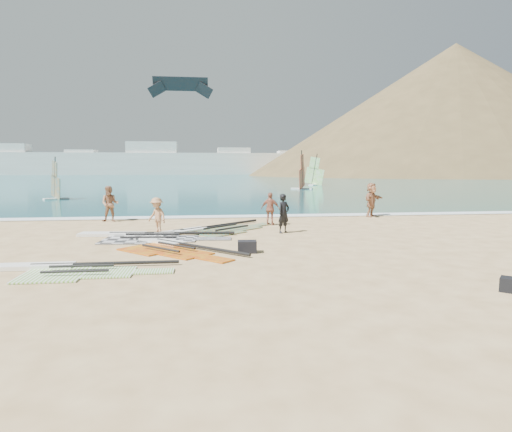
{
  "coord_description": "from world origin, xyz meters",
  "views": [
    {
      "loc": [
        -1.78,
        -12.1,
        2.86
      ],
      "look_at": [
        0.23,
        4.0,
        1.0
      ],
      "focal_mm": 30.0,
      "sensor_mm": 36.0,
      "label": 1
    }
  ],
  "objects": [
    {
      "name": "person_wetsuit",
      "position": [
        1.7,
        6.07,
        0.85
      ],
      "size": [
        0.75,
        0.69,
        1.71
      ],
      "primitive_type": "imported",
      "rotation": [
        0.0,
        0.0,
        0.62
      ],
      "color": "black",
      "rests_on": "ground"
    },
    {
      "name": "headland_main",
      "position": [
        85.0,
        130.0,
        0.0
      ],
      "size": [
        143.0,
        143.0,
        45.0
      ],
      "primitive_type": "cone",
      "color": "brown",
      "rests_on": "ground"
    },
    {
      "name": "beachgoer_left",
      "position": [
        -6.63,
        11.03,
        0.94
      ],
      "size": [
        0.94,
        0.75,
        1.88
      ],
      "primitive_type": "imported",
      "rotation": [
        0.0,
        0.0,
        -0.04
      ],
      "color": "#9D6C4D",
      "rests_on": "ground"
    },
    {
      "name": "rig_orange",
      "position": [
        -1.42,
        7.07,
        0.05
      ],
      "size": [
        5.6,
        4.81,
        0.2
      ],
      "rotation": [
        0.0,
        0.0,
        0.73
      ],
      "color": "orange",
      "rests_on": "ground"
    },
    {
      "name": "far_town",
      "position": [
        -15.72,
        150.0,
        4.49
      ],
      "size": [
        160.0,
        8.0,
        12.0
      ],
      "color": "white",
      "rests_on": "ground"
    },
    {
      "name": "beachgoer_back",
      "position": [
        1.53,
        8.64,
        0.81
      ],
      "size": [
        1.03,
        0.75,
        1.62
      ],
      "primitive_type": "imported",
      "rotation": [
        0.0,
        0.0,
        2.72
      ],
      "color": "#A7634C",
      "rests_on": "ground"
    },
    {
      "name": "rig_red",
      "position": [
        -2.99,
        3.12,
        0.05
      ],
      "size": [
        4.5,
        4.99,
        0.2
      ],
      "rotation": [
        0.0,
        0.0,
        -0.79
      ],
      "color": "#B71611",
      "rests_on": "ground"
    },
    {
      "name": "kitesurf_kite",
      "position": [
        -4.26,
        41.45,
        12.6
      ],
      "size": [
        7.86,
        0.88,
        2.5
      ],
      "rotation": [
        0.0,
        0.0,
        -0.0
      ],
      "color": "black",
      "rests_on": "ground"
    },
    {
      "name": "beachgoer_right",
      "position": [
        7.89,
        11.5,
        0.98
      ],
      "size": [
        1.75,
        1.65,
        1.97
      ],
      "primitive_type": "imported",
      "rotation": [
        0.0,
        0.0,
        0.73
      ],
      "color": "#B07551",
      "rests_on": "ground"
    },
    {
      "name": "rig_grey",
      "position": [
        -4.31,
        5.54,
        0.05
      ],
      "size": [
        6.49,
        2.85,
        0.21
      ],
      "rotation": [
        0.0,
        0.0,
        -0.1
      ],
      "color": "#2A2B2D",
      "rests_on": "ground"
    },
    {
      "name": "surf_line",
      "position": [
        0.0,
        12.3,
        0.0
      ],
      "size": [
        300.0,
        1.2,
        0.04
      ],
      "primitive_type": "cube",
      "color": "white",
      "rests_on": "ground"
    },
    {
      "name": "windsurfer_left",
      "position": [
        -14.61,
        27.3,
        1.15
      ],
      "size": [
        2.04,
        2.11,
        3.79
      ],
      "rotation": [
        0.0,
        0.0,
        0.62
      ],
      "color": "white",
      "rests_on": "ground"
    },
    {
      "name": "windsurfer_right",
      "position": [
        15.58,
        53.32,
        1.4
      ],
      "size": [
        2.67,
        2.63,
        4.96
      ],
      "rotation": [
        0.0,
        0.0,
        0.91
      ],
      "color": "white",
      "rests_on": "ground"
    },
    {
      "name": "ground",
      "position": [
        0.0,
        0.0,
        0.0
      ],
      "size": [
        300.0,
        300.0,
        0.0
      ],
      "primitive_type": "plane",
      "color": "#D5B47D",
      "rests_on": "ground"
    },
    {
      "name": "gear_bag_near",
      "position": [
        -0.32,
        1.96,
        0.2
      ],
      "size": [
        0.66,
        0.51,
        0.4
      ],
      "primitive_type": "cube",
      "rotation": [
        0.0,
        0.0,
        -0.08
      ],
      "color": "black",
      "rests_on": "ground"
    },
    {
      "name": "sea",
      "position": [
        0.0,
        132.0,
        0.0
      ],
      "size": [
        300.0,
        240.0,
        0.06
      ],
      "primitive_type": "cube",
      "color": "#0E5863",
      "rests_on": "ground"
    },
    {
      "name": "windsurfer_centre",
      "position": [
        10.91,
        41.86,
        1.42
      ],
      "size": [
        2.83,
        3.06,
        5.03
      ],
      "rotation": [
        0.0,
        0.0,
        -0.45
      ],
      "color": "white",
      "rests_on": "ground"
    },
    {
      "name": "beachgoer_mid",
      "position": [
        -3.75,
        6.54,
        0.78
      ],
      "size": [
        1.13,
        1.12,
        1.57
      ],
      "primitive_type": "imported",
      "rotation": [
        0.0,
        0.0,
        -0.77
      ],
      "color": "tan",
      "rests_on": "ground"
    },
    {
      "name": "rig_green",
      "position": [
        -5.54,
        -0.01,
        0.05
      ],
      "size": [
        5.13,
        2.02,
        0.2
      ],
      "rotation": [
        0.0,
        0.0,
        -0.01
      ],
      "color": "#68B02D",
      "rests_on": "ground"
    }
  ]
}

